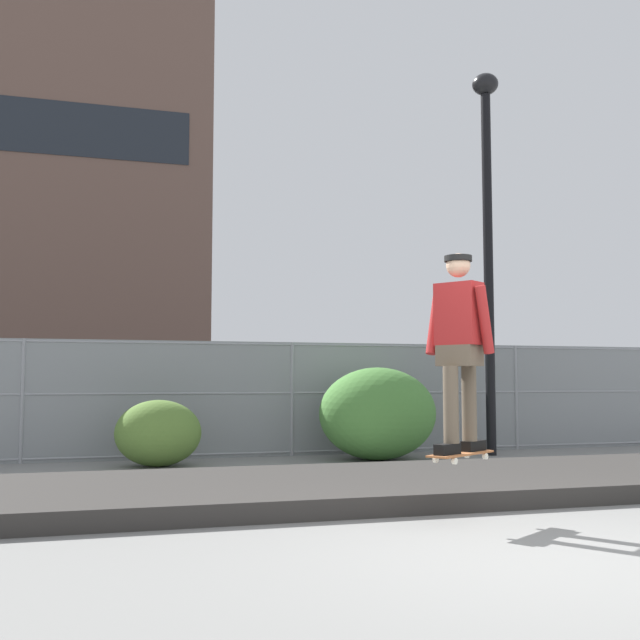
{
  "coord_description": "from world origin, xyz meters",
  "views": [
    {
      "loc": [
        -3.1,
        -4.66,
        1.23
      ],
      "look_at": [
        -0.57,
        3.91,
        1.93
      ],
      "focal_mm": 42.77,
      "sensor_mm": 36.0,
      "label": 1
    }
  ],
  "objects": [
    {
      "name": "ground_plane",
      "position": [
        0.0,
        0.0,
        0.0
      ],
      "size": [
        120.0,
        120.0,
        0.0
      ],
      "primitive_type": "plane",
      "color": "slate"
    },
    {
      "name": "gravel_berm",
      "position": [
        0.0,
        3.17,
        0.09
      ],
      "size": [
        11.11,
        2.75,
        0.19
      ],
      "primitive_type": "cube",
      "color": "#33302D",
      "rests_on": "ground_plane"
    },
    {
      "name": "skateboard",
      "position": [
        -0.1,
        1.29,
        0.6
      ],
      "size": [
        0.78,
        0.61,
        0.07
      ],
      "color": "#9E5B33"
    },
    {
      "name": "skater",
      "position": [
        -0.1,
        1.29,
        1.58
      ],
      "size": [
        0.66,
        0.61,
        1.72
      ],
      "color": "black",
      "rests_on": "skateboard"
    },
    {
      "name": "chain_fence",
      "position": [
        0.0,
        7.48,
        0.93
      ],
      "size": [
        16.59,
        0.06,
        1.85
      ],
      "color": "gray",
      "rests_on": "ground_plane"
    },
    {
      "name": "street_lamp",
      "position": [
        3.16,
        6.63,
        4.03
      ],
      "size": [
        0.44,
        0.44,
        6.43
      ],
      "color": "black",
      "rests_on": "ground_plane"
    },
    {
      "name": "parked_car_near",
      "position": [
        -2.36,
        10.98,
        0.84
      ],
      "size": [
        4.4,
        1.95,
        1.66
      ],
      "color": "black",
      "rests_on": "ground_plane"
    },
    {
      "name": "shrub_left",
      "position": [
        -2.22,
        6.49,
        0.47
      ],
      "size": [
        1.22,
        1.0,
        0.95
      ],
      "color": "#567A33",
      "rests_on": "ground_plane"
    },
    {
      "name": "shrub_center",
      "position": [
        1.1,
        6.45,
        0.71
      ],
      "size": [
        1.84,
        1.51,
        1.42
      ],
      "color": "#477F38",
      "rests_on": "ground_plane"
    }
  ]
}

